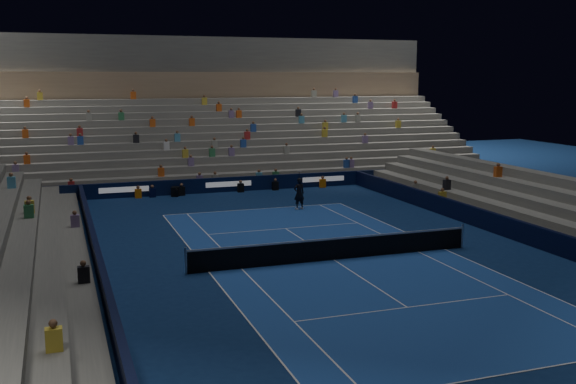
# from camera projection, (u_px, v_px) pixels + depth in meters

# --- Properties ---
(ground) EXTENTS (90.00, 90.00, 0.00)m
(ground) POSITION_uv_depth(u_px,v_px,m) (334.00, 260.00, 28.81)
(ground) COLOR #0D2350
(ground) RESTS_ON ground
(court_surface) EXTENTS (10.97, 23.77, 0.01)m
(court_surface) POSITION_uv_depth(u_px,v_px,m) (334.00, 260.00, 28.81)
(court_surface) COLOR #1B4498
(court_surface) RESTS_ON ground
(sponsor_barrier_far) EXTENTS (44.00, 0.25, 1.00)m
(sponsor_barrier_far) POSITION_uv_depth(u_px,v_px,m) (228.00, 184.00, 45.94)
(sponsor_barrier_far) COLOR black
(sponsor_barrier_far) RESTS_ON ground
(sponsor_barrier_east) EXTENTS (0.25, 37.00, 1.00)m
(sponsor_barrier_east) POSITION_uv_depth(u_px,v_px,m) (522.00, 232.00, 31.87)
(sponsor_barrier_east) COLOR black
(sponsor_barrier_east) RESTS_ON ground
(sponsor_barrier_west) EXTENTS (0.25, 37.00, 1.00)m
(sponsor_barrier_west) POSITION_uv_depth(u_px,v_px,m) (100.00, 270.00, 25.58)
(sponsor_barrier_west) COLOR black
(sponsor_barrier_west) RESTS_ON ground
(grandstand_main) EXTENTS (44.00, 15.20, 11.20)m
(grandstand_main) POSITION_uv_depth(u_px,v_px,m) (199.00, 132.00, 54.20)
(grandstand_main) COLOR slate
(grandstand_main) RESTS_ON ground
(grandstand_west) EXTENTS (5.00, 37.00, 2.50)m
(grandstand_west) POSITION_uv_depth(u_px,v_px,m) (1.00, 268.00, 24.38)
(grandstand_west) COLOR #5F605B
(grandstand_west) RESTS_ON ground
(tennis_net) EXTENTS (12.90, 0.10, 1.10)m
(tennis_net) POSITION_uv_depth(u_px,v_px,m) (334.00, 249.00, 28.72)
(tennis_net) COLOR #B2B2B7
(tennis_net) RESTS_ON ground
(tennis_player) EXTENTS (0.75, 0.55, 1.90)m
(tennis_player) POSITION_uv_depth(u_px,v_px,m) (299.00, 193.00, 39.74)
(tennis_player) COLOR black
(tennis_player) RESTS_ON ground
(broadcast_camera) EXTENTS (0.64, 1.00, 0.63)m
(broadcast_camera) POSITION_uv_depth(u_px,v_px,m) (175.00, 191.00, 44.17)
(broadcast_camera) COLOR black
(broadcast_camera) RESTS_ON ground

